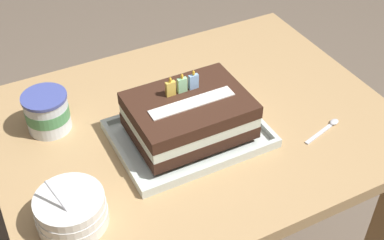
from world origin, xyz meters
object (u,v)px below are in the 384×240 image
(birthday_cake, at_px, (189,115))
(serving_spoon_near_tray, at_px, (328,127))
(bowl_stack, at_px, (71,210))
(ice_cream_tub, at_px, (47,112))
(foil_tray, at_px, (189,135))

(birthday_cake, bearing_deg, serving_spoon_near_tray, -21.52)
(birthday_cake, relative_size, serving_spoon_near_tray, 2.20)
(bowl_stack, bearing_deg, birthday_cake, 20.33)
(birthday_cake, xyz_separation_m, ice_cream_tub, (-0.29, 0.19, -0.02))
(ice_cream_tub, bearing_deg, serving_spoon_near_tray, -27.34)
(foil_tray, bearing_deg, birthday_cake, 90.00)
(foil_tray, relative_size, serving_spoon_near_tray, 2.87)
(birthday_cake, bearing_deg, ice_cream_tub, 146.82)
(foil_tray, relative_size, birthday_cake, 1.31)
(birthday_cake, distance_m, bowl_stack, 0.36)
(birthday_cake, distance_m, ice_cream_tub, 0.35)
(bowl_stack, bearing_deg, foil_tray, 20.31)
(foil_tray, xyz_separation_m, ice_cream_tub, (-0.29, 0.19, 0.04))
(foil_tray, bearing_deg, serving_spoon_near_tray, -21.50)
(birthday_cake, height_order, ice_cream_tub, birthday_cake)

